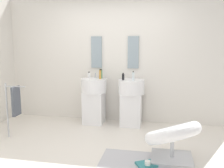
% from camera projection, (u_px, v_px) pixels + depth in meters
% --- Properties ---
extents(ground_plane, '(4.80, 3.60, 0.04)m').
position_uv_depth(ground_plane, '(95.00, 153.00, 3.71)').
color(ground_plane, silver).
extents(rear_partition, '(4.80, 0.10, 2.60)m').
position_uv_depth(rear_partition, '(115.00, 59.00, 5.10)').
color(rear_partition, silver).
rests_on(rear_partition, ground_plane).
extents(pedestal_sink_left, '(0.51, 0.51, 1.02)m').
position_uv_depth(pedestal_sink_left, '(94.00, 99.00, 4.99)').
color(pedestal_sink_left, white).
rests_on(pedestal_sink_left, ground_plane).
extents(pedestal_sink_right, '(0.51, 0.51, 1.02)m').
position_uv_depth(pedestal_sink_right, '(131.00, 100.00, 4.85)').
color(pedestal_sink_right, white).
rests_on(pedestal_sink_right, ground_plane).
extents(vanity_mirror_left, '(0.22, 0.03, 0.64)m').
position_uv_depth(vanity_mirror_left, '(97.00, 52.00, 5.09)').
color(vanity_mirror_left, '#8C9EA8').
extents(vanity_mirror_right, '(0.22, 0.03, 0.64)m').
position_uv_depth(vanity_mirror_right, '(133.00, 52.00, 4.94)').
color(vanity_mirror_right, '#8C9EA8').
extents(lounge_chair, '(1.11, 1.11, 0.65)m').
position_uv_depth(lounge_chair, '(173.00, 137.00, 3.36)').
color(lounge_chair, '#B7BABF').
rests_on(lounge_chair, ground_plane).
extents(towel_rack, '(0.37, 0.22, 0.95)m').
position_uv_depth(towel_rack, '(15.00, 102.00, 4.16)').
color(towel_rack, '#B7BABF').
rests_on(towel_rack, ground_plane).
extents(area_rug, '(0.97, 0.68, 0.01)m').
position_uv_depth(area_rug, '(135.00, 162.00, 3.37)').
color(area_rug, '#B2B2B7').
rests_on(area_rug, ground_plane).
extents(magazine_teal, '(0.32, 0.30, 0.03)m').
position_uv_depth(magazine_teal, '(146.00, 164.00, 3.25)').
color(magazine_teal, teal).
rests_on(magazine_teal, area_rug).
extents(coffee_mug, '(0.07, 0.07, 0.09)m').
position_uv_depth(coffee_mug, '(148.00, 164.00, 3.20)').
color(coffee_mug, white).
rests_on(coffee_mug, area_rug).
extents(soap_bottle_green, '(0.05, 0.05, 0.19)m').
position_uv_depth(soap_bottle_green, '(101.00, 74.00, 4.95)').
color(soap_bottle_green, '#59996B').
rests_on(soap_bottle_green, pedestal_sink_left).
extents(soap_bottle_black, '(0.05, 0.05, 0.14)m').
position_uv_depth(soap_bottle_black, '(123.00, 77.00, 4.73)').
color(soap_bottle_black, black).
rests_on(soap_bottle_black, pedestal_sink_right).
extents(soap_bottle_white, '(0.06, 0.06, 0.13)m').
position_uv_depth(soap_bottle_white, '(89.00, 75.00, 5.00)').
color(soap_bottle_white, white).
rests_on(soap_bottle_white, pedestal_sink_left).
extents(soap_bottle_clear, '(0.04, 0.04, 0.18)m').
position_uv_depth(soap_bottle_clear, '(133.00, 76.00, 4.64)').
color(soap_bottle_clear, silver).
rests_on(soap_bottle_clear, pedestal_sink_right).
extents(soap_bottle_amber, '(0.04, 0.04, 0.19)m').
position_uv_depth(soap_bottle_amber, '(100.00, 74.00, 4.89)').
color(soap_bottle_amber, '#C68C38').
rests_on(soap_bottle_amber, pedestal_sink_left).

